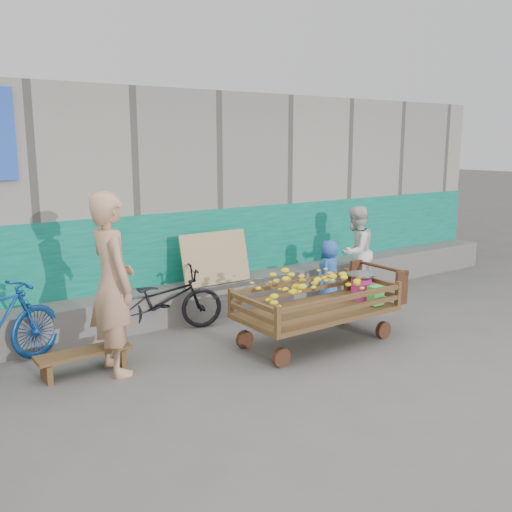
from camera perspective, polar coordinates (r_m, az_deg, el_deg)
ground at (r=5.94m, az=4.87°, el=-11.66°), size 80.00×80.00×0.00m
building_wall at (r=8.99m, az=-11.88°, el=5.66°), size 12.00×3.50×3.00m
banana_cart at (r=6.60m, az=5.87°, el=-3.91°), size 2.03×0.93×0.87m
bench at (r=6.14m, az=-16.83°, el=-9.60°), size 0.94×0.28×0.24m
vendor_man at (r=5.87m, az=-14.17°, el=-2.71°), size 0.45×0.68×1.85m
woman at (r=8.70m, az=9.90°, el=0.41°), size 0.80×0.70×1.39m
child at (r=8.34m, az=7.30°, el=-1.58°), size 0.54×0.49×0.93m
bicycle_dark at (r=7.15m, az=-9.42°, el=-4.40°), size 1.60×0.93×0.80m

